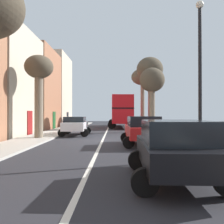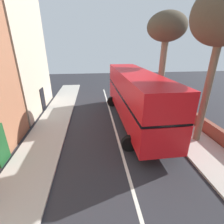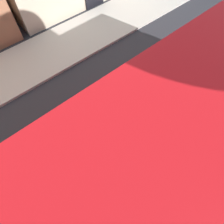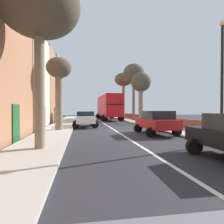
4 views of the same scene
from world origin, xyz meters
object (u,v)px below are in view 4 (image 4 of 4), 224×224
at_px(parked_car_white_left_0, 85,118).
at_px(street_tree_right_3, 134,74).
at_px(double_decker_bus, 108,106).
at_px(street_tree_left_4, 39,8).
at_px(parked_car_red_right_4, 156,121).
at_px(street_tree_left_6, 59,74).
at_px(lamppost_right, 222,71).
at_px(street_tree_right_5, 123,81).
at_px(street_tree_right_1, 141,84).

distance_m(parked_car_white_left_0, street_tree_right_3, 13.34).
bearing_deg(double_decker_bus, street_tree_left_4, -105.73).
height_order(parked_car_red_right_4, street_tree_left_6, street_tree_left_6).
distance_m(double_decker_bus, street_tree_left_6, 16.60).
bearing_deg(lamppost_right, street_tree_left_6, 140.20).
relative_size(parked_car_white_left_0, street_tree_right_5, 0.47).
bearing_deg(street_tree_right_1, street_tree_left_6, -144.10).
bearing_deg(street_tree_left_4, street_tree_right_5, 69.31).
xyz_separation_m(street_tree_right_5, lamppost_right, (-0.73, -25.69, -3.30)).
relative_size(parked_car_white_left_0, lamppost_right, 0.64).
height_order(double_decker_bus, street_tree_left_6, street_tree_left_6).
bearing_deg(street_tree_right_3, street_tree_right_5, 91.10).
relative_size(street_tree_right_1, street_tree_left_4, 0.85).
height_order(parked_car_white_left_0, street_tree_left_6, street_tree_left_6).
xyz_separation_m(parked_car_red_right_4, street_tree_left_4, (-7.18, -4.24, 5.26)).
bearing_deg(parked_car_red_right_4, street_tree_left_6, 155.60).
distance_m(double_decker_bus, parked_car_white_left_0, 13.09).
bearing_deg(double_decker_bus, street_tree_left_6, -112.90).
height_order(parked_car_red_right_4, street_tree_right_1, street_tree_right_1).
xyz_separation_m(parked_car_white_left_0, parked_car_red_right_4, (5.00, -6.08, 0.04)).
relative_size(street_tree_right_3, lamppost_right, 1.38).
relative_size(parked_car_white_left_0, street_tree_right_3, 0.46).
xyz_separation_m(street_tree_right_1, street_tree_right_3, (0.51, 5.01, 2.14)).
height_order(street_tree_right_1, lamppost_right, street_tree_right_1).
bearing_deg(double_decker_bus, street_tree_right_1, -70.64).
distance_m(parked_car_white_left_0, street_tree_left_6, 5.22).
bearing_deg(street_tree_right_5, parked_car_white_left_0, -116.09).
bearing_deg(street_tree_left_4, street_tree_right_3, 62.97).
relative_size(parked_car_red_right_4, street_tree_left_6, 0.69).
relative_size(street_tree_right_3, street_tree_left_4, 1.15).
distance_m(street_tree_right_5, street_tree_left_6, 20.77).
relative_size(street_tree_right_3, street_tree_left_6, 1.45).
relative_size(double_decker_bus, street_tree_left_4, 1.52).
height_order(street_tree_left_6, lamppost_right, lamppost_right).
xyz_separation_m(parked_car_red_right_4, street_tree_left_6, (-7.20, 3.26, 3.76)).
relative_size(parked_car_red_right_4, lamppost_right, 0.66).
xyz_separation_m(double_decker_bus, parked_car_red_right_4, (0.80, -18.40, -1.39)).
xyz_separation_m(double_decker_bus, street_tree_right_5, (3.33, 3.06, 4.75)).
xyz_separation_m(street_tree_right_3, street_tree_right_5, (-0.12, 6.43, -0.09)).
bearing_deg(lamppost_right, street_tree_left_4, -179.90).
relative_size(parked_car_red_right_4, street_tree_right_5, 0.49).
relative_size(double_decker_bus, parked_car_red_right_4, 2.76).
bearing_deg(parked_car_red_right_4, parked_car_white_left_0, 129.42).
height_order(parked_car_white_left_0, parked_car_red_right_4, parked_car_red_right_4).
bearing_deg(parked_car_red_right_4, lamppost_right, -66.96).
xyz_separation_m(street_tree_right_1, street_tree_right_5, (0.39, 11.44, 2.05)).
xyz_separation_m(double_decker_bus, street_tree_left_6, (-6.39, -15.13, 2.37)).
height_order(double_decker_bus, street_tree_right_3, street_tree_right_3).
distance_m(parked_car_red_right_4, street_tree_right_5, 22.46).
height_order(street_tree_right_3, street_tree_left_6, street_tree_right_3).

